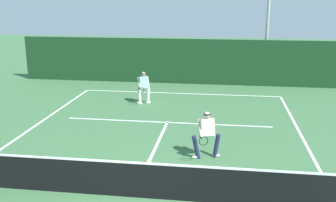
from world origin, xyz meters
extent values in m
plane|color=#3A653D|center=(0.00, 0.00, 0.00)|extent=(80.00, 80.00, 0.00)
cube|color=white|center=(0.00, 11.24, 0.00)|extent=(10.31, 0.10, 0.01)
cube|color=white|center=(0.00, 6.25, 0.00)|extent=(8.40, 0.10, 0.01)
cube|color=white|center=(0.00, 3.20, 0.00)|extent=(0.10, 6.40, 0.01)
cube|color=black|center=(0.00, 0.00, 0.47)|extent=(11.12, 0.02, 0.94)
cube|color=white|center=(0.00, 0.00, 0.96)|extent=(11.12, 0.03, 0.05)
cylinder|color=#1E234C|center=(2.07, 2.95, 0.38)|extent=(0.28, 0.21, 0.78)
cylinder|color=#1E234C|center=(1.43, 2.73, 0.38)|extent=(0.33, 0.23, 0.78)
ellipsoid|color=white|center=(2.07, 2.95, 0.04)|extent=(0.28, 0.19, 0.09)
ellipsoid|color=white|center=(1.43, 2.73, 0.04)|extent=(0.28, 0.19, 0.09)
cube|color=silver|center=(1.75, 2.84, 1.04)|extent=(0.48, 0.42, 0.57)
cylinder|color=beige|center=(1.96, 2.91, 1.01)|extent=(0.16, 0.13, 0.59)
cylinder|color=beige|center=(1.54, 2.77, 1.01)|extent=(0.23, 0.44, 0.52)
sphere|color=beige|center=(1.75, 2.84, 1.43)|extent=(0.21, 0.21, 0.21)
cylinder|color=black|center=(1.75, 2.84, 1.46)|extent=(0.28, 0.28, 0.04)
cylinder|color=black|center=(1.58, 2.52, 0.81)|extent=(0.12, 0.26, 0.03)
torus|color=black|center=(1.69, 2.20, 0.81)|extent=(0.29, 0.12, 0.29)
cylinder|color=silver|center=(-1.34, 9.08, 0.39)|extent=(0.22, 0.20, 0.78)
cylinder|color=silver|center=(-1.72, 8.90, 0.39)|extent=(0.23, 0.21, 0.78)
ellipsoid|color=white|center=(-1.34, 9.08, 0.04)|extent=(0.28, 0.21, 0.09)
ellipsoid|color=white|center=(-1.72, 8.90, 0.04)|extent=(0.28, 0.21, 0.09)
cube|color=#8CCCE0|center=(-1.53, 8.99, 1.04)|extent=(0.46, 0.39, 0.55)
cylinder|color=tan|center=(-1.33, 9.09, 1.02)|extent=(0.20, 0.16, 0.60)
cylinder|color=tan|center=(-1.73, 8.90, 1.02)|extent=(0.29, 0.48, 0.48)
sphere|color=tan|center=(-1.53, 8.99, 1.43)|extent=(0.21, 0.21, 0.21)
cylinder|color=black|center=(-1.53, 8.99, 1.47)|extent=(0.30, 0.30, 0.04)
cylinder|color=black|center=(-1.67, 8.65, 0.81)|extent=(0.14, 0.25, 0.03)
torus|color=black|center=(-1.53, 8.34, 0.81)|extent=(0.28, 0.15, 0.29)
sphere|color=#D1E033|center=(-0.05, 2.24, 0.03)|extent=(0.07, 0.07, 0.07)
cube|color=#15371B|center=(0.00, 13.69, 1.31)|extent=(19.64, 0.12, 2.62)
cylinder|color=#9EA39E|center=(4.62, 14.75, 3.83)|extent=(0.18, 0.18, 7.65)
camera|label=1|loc=(2.21, -8.97, 5.04)|focal=42.22mm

